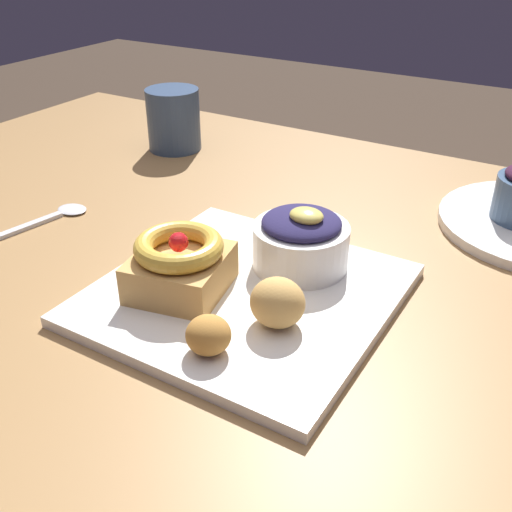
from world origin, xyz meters
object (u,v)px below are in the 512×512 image
Objects in this scene: fritter_middle at (208,335)px; coffee_mug at (174,120)px; berry_ramekin at (301,240)px; fritter_front at (278,303)px; front_plate at (246,294)px; cake_slice at (180,264)px; spoon at (53,217)px.

coffee_mug reaches higher than fritter_middle.
berry_ramekin is at bearing 89.72° from fritter_middle.
coffee_mug reaches higher than fritter_front.
berry_ramekin is 0.43m from coffee_mug.
fritter_middle is at bearing -49.17° from coffee_mug.
front_plate is 7.07× the size of fritter_middle.
front_plate is 0.08m from berry_ramekin.
cake_slice is 0.13m from berry_ramekin.
coffee_mug is at bearing 138.02° from fritter_front.
fritter_front is 0.37m from spoon.
coffee_mug reaches higher than cake_slice.
coffee_mug is (-0.03, 0.28, 0.05)m from spoon.
berry_ramekin is 1.03× the size of coffee_mug.
spoon is (-0.30, 0.03, -0.00)m from front_plate.
berry_ramekin is at bearing 106.21° from fritter_front.
coffee_mug is (-0.33, 0.31, 0.04)m from front_plate.
front_plate is 0.31m from spoon.
fritter_front is at bearing -73.79° from berry_ramekin.
coffee_mug is at bearing 128.65° from cake_slice.
spoon is at bearing -173.04° from berry_ramekin.
spoon is 1.31× the size of coffee_mug.
coffee_mug reaches higher than berry_ramekin.
fritter_middle is at bearing -115.53° from fritter_front.
coffee_mug is at bearing 130.83° from fritter_middle.
fritter_front is at bearing 64.47° from fritter_middle.
fritter_front is 0.52m from coffee_mug.
cake_slice is 2.74× the size of fritter_middle.
berry_ramekin reaches higher than fritter_front.
cake_slice is at bearing 140.35° from fritter_middle.
berry_ramekin reaches higher than cake_slice.
fritter_front is 0.52× the size of coffee_mug.
fritter_middle is at bearing -39.65° from cake_slice.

